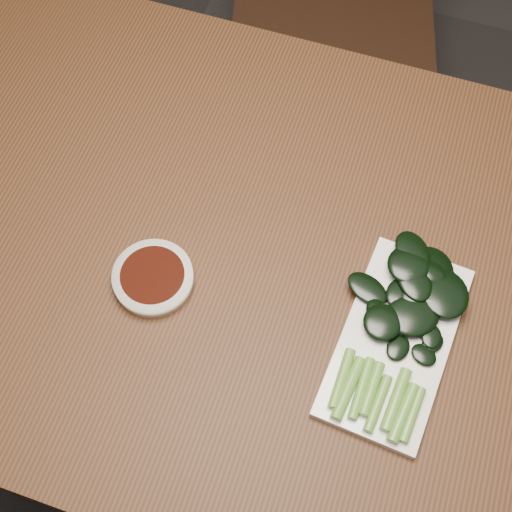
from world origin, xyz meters
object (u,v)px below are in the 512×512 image
object	(u,v)px
sauce_bowl	(153,278)
gai_lan	(409,310)
table	(265,276)
serving_plate	(395,341)

from	to	relation	value
sauce_bowl	gai_lan	bearing A→B (deg)	9.89
sauce_bowl	gai_lan	xyz separation A→B (m)	(0.34, 0.06, 0.01)
table	serving_plate	bearing A→B (deg)	-18.89
sauce_bowl	serving_plate	size ratio (longest dim) A/B	0.39
table	serving_plate	world-z (taller)	serving_plate
sauce_bowl	serving_plate	distance (m)	0.33
serving_plate	gai_lan	world-z (taller)	gai_lan
table	gai_lan	size ratio (longest dim) A/B	4.74
table	sauce_bowl	distance (m)	0.18
sauce_bowl	gai_lan	world-z (taller)	gai_lan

